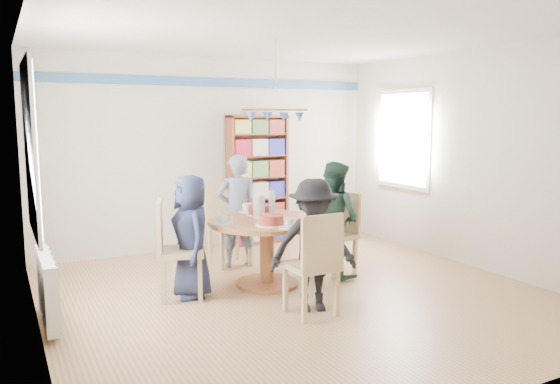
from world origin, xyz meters
TOP-DOWN VIEW (x-y plane):
  - ground at (0.00, 0.00)m, footprint 5.00×5.00m
  - room_shell at (-0.26, 0.87)m, footprint 5.00×5.00m
  - radiator at (-2.42, 0.30)m, footprint 0.12×1.00m
  - dining_table at (-0.14, 0.44)m, footprint 1.30×1.30m
  - chair_left at (-1.20, 0.49)m, footprint 0.58×0.58m
  - chair_right at (0.84, 0.48)m, footprint 0.52×0.52m
  - chair_far at (-0.19, 1.51)m, footprint 0.48×0.48m
  - chair_near at (-0.17, -0.64)m, footprint 0.45×0.45m
  - person_left at (-1.00, 0.47)m, footprint 0.42×0.63m
  - person_right at (0.73, 0.42)m, footprint 0.67×0.77m
  - person_far at (-0.12, 1.32)m, footprint 0.57×0.44m
  - person_near at (-0.10, -0.48)m, footprint 0.95×0.73m
  - bookshelf at (0.64, 2.34)m, footprint 0.90×0.27m
  - tableware at (-0.17, 0.47)m, footprint 1.24×1.24m

SIDE VIEW (x-z plane):
  - ground at x=0.00m, z-range 0.00..0.00m
  - radiator at x=-2.42m, z-range 0.05..0.65m
  - chair_right at x=0.84m, z-range 0.05..1.03m
  - chair_near at x=-0.17m, z-range 0.05..1.04m
  - dining_table at x=-0.14m, z-range 0.18..0.93m
  - chair_left at x=-1.20m, z-range 0.05..1.09m
  - chair_far at x=-0.19m, z-range 0.05..1.09m
  - person_left at x=-1.00m, z-range 0.00..1.29m
  - person_near at x=-0.10m, z-range 0.00..1.29m
  - person_right at x=0.73m, z-range 0.00..1.36m
  - person_far at x=-0.12m, z-range 0.00..1.41m
  - tableware at x=-0.17m, z-range 0.66..0.98m
  - bookshelf at x=0.64m, z-range -0.02..1.88m
  - room_shell at x=-0.26m, z-range -0.85..4.15m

